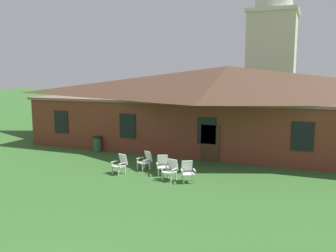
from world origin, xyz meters
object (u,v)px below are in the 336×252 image
at_px(lawn_chair_by_porch, 120,163).
at_px(trash_bin, 97,144).
at_px(lawn_chair_right_end, 188,171).
at_px(lawn_chair_near_door, 145,160).
at_px(lawn_chair_middle, 171,169).
at_px(lawn_chair_left_end, 163,164).

distance_m(lawn_chair_by_porch, trash_bin, 5.45).
bearing_deg(lawn_chair_right_end, lawn_chair_near_door, 156.65).
xyz_separation_m(lawn_chair_by_porch, lawn_chair_middle, (2.75, -0.07, 0.00)).
height_order(lawn_chair_right_end, trash_bin, trash_bin).
bearing_deg(trash_bin, lawn_chair_left_end, -28.33).
relative_size(lawn_chair_left_end, lawn_chair_right_end, 1.00).
relative_size(lawn_chair_near_door, trash_bin, 0.98).
xyz_separation_m(lawn_chair_middle, trash_bin, (-6.64, 3.89, -0.00)).
bearing_deg(lawn_chair_by_porch, lawn_chair_right_end, -0.99).
relative_size(lawn_chair_by_porch, lawn_chair_near_door, 1.00).
bearing_deg(lawn_chair_near_door, lawn_chair_by_porch, -127.33).
bearing_deg(lawn_chair_left_end, lawn_chair_middle, -44.28).
relative_size(lawn_chair_by_porch, lawn_chair_left_end, 1.00).
bearing_deg(lawn_chair_middle, trash_bin, 149.67).
distance_m(lawn_chair_left_end, lawn_chair_middle, 0.98).
relative_size(lawn_chair_left_end, trash_bin, 0.98).
bearing_deg(lawn_chair_left_end, lawn_chair_right_end, -23.58).
distance_m(lawn_chair_left_end, trash_bin, 6.75).
distance_m(lawn_chair_by_porch, lawn_chair_near_door, 1.41).
bearing_deg(lawn_chair_near_door, lawn_chair_left_end, -23.07).
distance_m(lawn_chair_near_door, lawn_chair_right_end, 2.97).
height_order(lawn_chair_by_porch, lawn_chair_middle, same).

